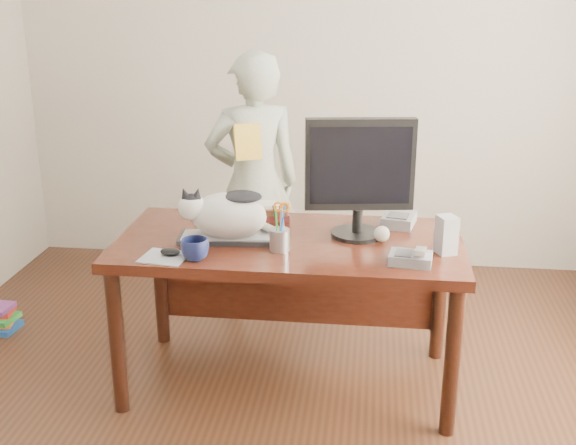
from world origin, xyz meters
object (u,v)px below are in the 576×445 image
Objects in this scene: cat at (226,213)px; speaker at (446,235)px; mouse at (170,252)px; phone at (411,257)px; keyboard at (229,238)px; book_stack at (268,212)px; pen_cup at (280,237)px; person at (254,184)px; baseball at (382,234)px; monitor at (360,172)px; calculator at (399,219)px; coffee_mug at (195,249)px; desk at (291,263)px.

cat reaches higher than speaker.
phone is at bearing 9.77° from mouse.
book_stack reaches higher than keyboard.
pen_cup is at bearing 22.57° from mouse.
cat is 0.92m from person.
phone is 0.22m from speaker.
cat is at bearing 69.51° from person.
baseball is at bearing 0.78° from keyboard.
mouse is at bearing 59.01° from person.
pen_cup is at bearing 161.25° from speaker.
keyboard is at bearing 175.00° from phone.
monitor reaches higher than speaker.
keyboard is at bearing 154.22° from speaker.
book_stack is at bearing 104.94° from pen_cup.
phone is (1.04, 0.04, 0.01)m from mouse.
speaker reaches higher than book_stack.
phone is at bearing -63.48° from baseball.
keyboard is at bearing 8.36° from cat.
phone is at bearing 106.29° from person.
speaker reaches higher than baseball.
pen_cup is 0.46m from book_stack.
calculator is 1.01m from person.
coffee_mug reaches higher than mouse.
speaker is (0.73, 0.06, 0.02)m from pen_cup.
mouse is 1.15m from person.
book_stack reaches higher than calculator.
phone is at bearing 4.42° from coffee_mug.
monitor is 0.40m from calculator.
cat is 0.64m from monitor.
book_stack is at bearing -170.59° from calculator.
person reaches higher than mouse.
monitor reaches higher than desk.
phone is 1.39m from person.
calculator is at bearing 35.94° from mouse.
monitor is 3.29× the size of speaker.
cat is (-0.29, -0.13, 0.28)m from desk.
calculator is at bearing -11.54° from book_stack.
desk is at bearing 158.43° from phone.
keyboard is 4.99× the size of mouse.
desk is 0.32m from book_stack.
keyboard is 0.67m from monitor.
mouse is 1.04m from phone.
cat is 0.28m from coffee_mug.
pen_cup is 1.03× the size of calculator.
pen_cup is (0.26, -0.10, -0.07)m from cat.
cat reaches higher than desk.
pen_cup is 1.89× the size of coffee_mug.
baseball is 0.26m from calculator.
mouse is 0.96m from baseball.
desk is 1.05× the size of person.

